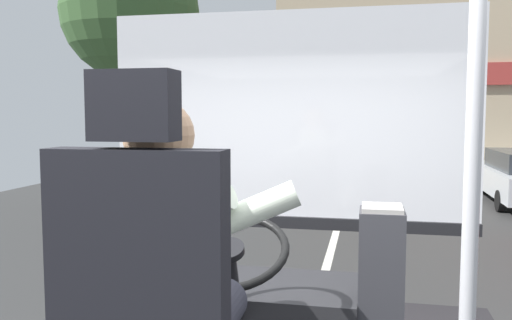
% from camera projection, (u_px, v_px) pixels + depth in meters
% --- Properties ---
extents(ground, '(18.00, 44.00, 0.06)m').
position_uv_depth(ground, '(340.00, 218.00, 10.83)').
color(ground, '#313131').
extents(bus_driver, '(0.76, 0.53, 0.79)m').
position_uv_depth(bus_driver, '(168.00, 267.00, 1.62)').
color(bus_driver, '#282833').
rests_on(bus_driver, driver_seat).
extents(steering_console, '(1.10, 0.96, 0.80)m').
position_uv_depth(steering_console, '(248.00, 317.00, 2.74)').
color(steering_console, black).
rests_on(steering_console, bus_floor).
extents(handrail_pole, '(0.04, 0.04, 2.16)m').
position_uv_depth(handrail_pole, '(472.00, 180.00, 1.43)').
color(handrail_pole, '#B7B7BC').
rests_on(handrail_pole, bus_floor).
extents(fare_box, '(0.20, 0.24, 0.84)m').
position_uv_depth(fare_box, '(380.00, 295.00, 2.49)').
color(fare_box, '#333338').
rests_on(fare_box, bus_floor).
extents(windshield_panel, '(2.50, 0.08, 1.48)m').
position_uv_depth(windshield_panel, '(289.00, 144.00, 3.66)').
color(windshield_panel, silver).
extents(street_tree, '(2.92, 2.92, 5.69)m').
position_uv_depth(street_tree, '(130.00, 12.00, 11.38)').
color(street_tree, '#4C3828').
rests_on(street_tree, ground).
extents(shop_building, '(12.43, 6.03, 8.92)m').
position_uv_depth(shop_building, '(481.00, 39.00, 17.29)').
color(shop_building, tan).
rests_on(shop_building, ground).
extents(parked_car_black, '(1.94, 3.96, 1.35)m').
position_uv_depth(parked_car_black, '(501.00, 158.00, 16.58)').
color(parked_car_black, black).
rests_on(parked_car_black, ground).
extents(parked_car_green, '(1.76, 4.25, 1.26)m').
position_uv_depth(parked_car_green, '(459.00, 147.00, 22.49)').
color(parked_car_green, '#195633').
rests_on(parked_car_green, ground).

